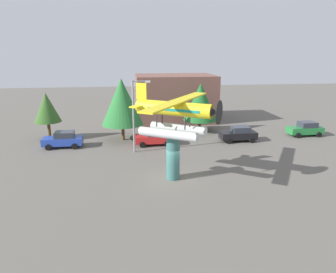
# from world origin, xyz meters

# --- Properties ---
(ground_plane) EXTENTS (140.00, 140.00, 0.00)m
(ground_plane) POSITION_xyz_m (0.00, 0.00, 0.00)
(ground_plane) COLOR #605B54
(display_pedestal) EXTENTS (1.10, 1.10, 3.69)m
(display_pedestal) POSITION_xyz_m (0.00, 0.00, 1.84)
(display_pedestal) COLOR #386B66
(display_pedestal) RESTS_ON ground
(floatplane_monument) EXTENTS (7.02, 9.34, 4.00)m
(floatplane_monument) POSITION_xyz_m (0.11, -0.07, 5.36)
(floatplane_monument) COLOR silver
(floatplane_monument) RESTS_ON display_pedestal
(car_near_blue) EXTENTS (4.20, 2.02, 1.76)m
(car_near_blue) POSITION_xyz_m (-10.56, 10.03, 0.88)
(car_near_blue) COLOR #2847B7
(car_near_blue) RESTS_ON ground
(car_mid_red) EXTENTS (4.20, 2.02, 1.76)m
(car_mid_red) POSITION_xyz_m (-0.61, 9.59, 0.88)
(car_mid_red) COLOR red
(car_mid_red) RESTS_ON ground
(car_far_black) EXTENTS (4.20, 2.02, 1.76)m
(car_far_black) POSITION_xyz_m (9.21, 9.72, 0.88)
(car_far_black) COLOR black
(car_far_black) RESTS_ON ground
(car_distant_green) EXTENTS (4.20, 2.02, 1.76)m
(car_distant_green) POSITION_xyz_m (18.29, 10.92, 0.88)
(car_distant_green) COLOR #237A38
(car_distant_green) RESTS_ON ground
(streetlight_primary) EXTENTS (1.84, 0.28, 7.39)m
(streetlight_primary) POSITION_xyz_m (-2.73, 7.35, 4.32)
(streetlight_primary) COLOR gray
(streetlight_primary) RESTS_ON ground
(storefront_building) EXTENTS (11.52, 7.88, 6.79)m
(storefront_building) POSITION_xyz_m (3.63, 22.00, 3.40)
(storefront_building) COLOR brown
(storefront_building) RESTS_ON ground
(tree_west) EXTENTS (3.06, 3.06, 5.54)m
(tree_west) POSITION_xyz_m (-12.79, 13.51, 3.82)
(tree_west) COLOR brown
(tree_west) RESTS_ON ground
(tree_east) EXTENTS (4.80, 4.80, 7.23)m
(tree_east) POSITION_xyz_m (-4.11, 12.08, 4.56)
(tree_east) COLOR brown
(tree_east) RESTS_ON ground
(tree_center_back) EXTENTS (4.29, 4.29, 6.29)m
(tree_center_back) POSITION_xyz_m (5.78, 14.75, 3.90)
(tree_center_back) COLOR brown
(tree_center_back) RESTS_ON ground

